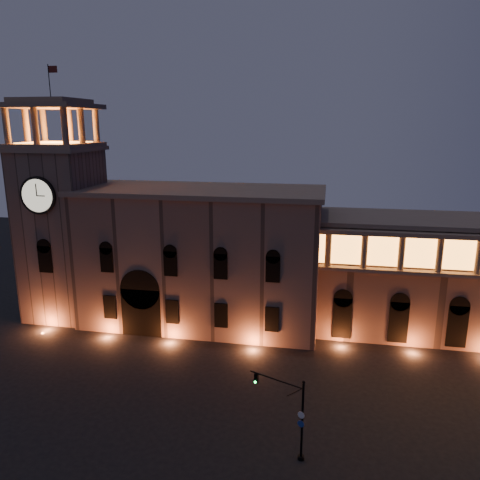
# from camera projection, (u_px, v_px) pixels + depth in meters

# --- Properties ---
(ground) EXTENTS (160.00, 160.00, 0.00)m
(ground) POSITION_uv_depth(u_px,v_px,m) (158.00, 422.00, 40.84)
(ground) COLOR black
(ground) RESTS_ON ground
(government_building) EXTENTS (30.80, 12.80, 17.60)m
(government_building) POSITION_uv_depth(u_px,v_px,m) (200.00, 257.00, 60.02)
(government_building) COLOR #775B4E
(government_building) RESTS_ON ground
(clock_tower) EXTENTS (9.80, 9.80, 32.40)m
(clock_tower) POSITION_uv_depth(u_px,v_px,m) (63.00, 224.00, 61.53)
(clock_tower) COLOR #775B4E
(clock_tower) RESTS_ON ground
(colonnade_wing) EXTENTS (40.60, 11.50, 14.50)m
(colonnade_wing) POSITION_uv_depth(u_px,v_px,m) (479.00, 278.00, 56.12)
(colonnade_wing) COLOR brown
(colonnade_wing) RESTS_ON ground
(traffic_light) EXTENTS (4.61, 2.17, 6.81)m
(traffic_light) POSITION_uv_depth(u_px,v_px,m) (292.00, 415.00, 35.92)
(traffic_light) COLOR black
(traffic_light) RESTS_ON ground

